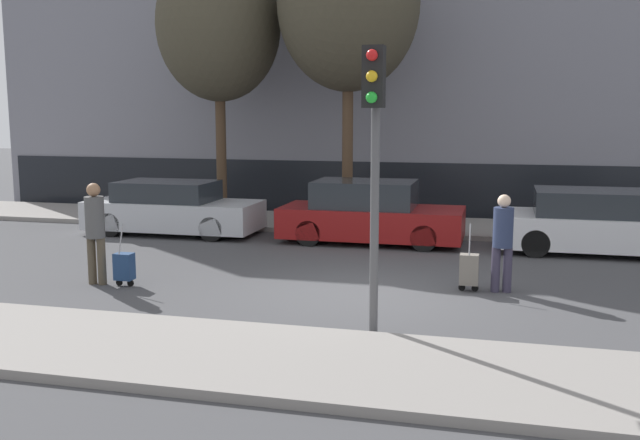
# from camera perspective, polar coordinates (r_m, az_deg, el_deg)

# --- Properties ---
(ground_plane) EXTENTS (80.00, 80.00, 0.00)m
(ground_plane) POSITION_cam_1_polar(r_m,az_deg,el_deg) (12.35, 3.46, -5.80)
(ground_plane) COLOR #424244
(sidewalk_near) EXTENTS (28.00, 2.50, 0.12)m
(sidewalk_near) POSITION_cam_1_polar(r_m,az_deg,el_deg) (8.84, -1.26, -11.34)
(sidewalk_near) COLOR gray
(sidewalk_near) RESTS_ON ground_plane
(sidewalk_far) EXTENTS (28.00, 3.00, 0.12)m
(sidewalk_far) POSITION_cam_1_polar(r_m,az_deg,el_deg) (19.12, 7.46, -0.50)
(sidewalk_far) COLOR gray
(sidewalk_far) RESTS_ON ground_plane
(building_facade) EXTENTS (28.00, 2.30, 11.02)m
(building_facade) POSITION_cam_1_polar(r_m,az_deg,el_deg) (22.31, 8.82, 14.78)
(building_facade) COLOR slate
(building_facade) RESTS_ON ground_plane
(parked_car_0) EXTENTS (4.36, 1.75, 1.34)m
(parked_car_0) POSITION_cam_1_polar(r_m,az_deg,el_deg) (18.46, -11.73, 0.87)
(parked_car_0) COLOR #B7BABF
(parked_car_0) RESTS_ON ground_plane
(parked_car_1) EXTENTS (4.28, 1.80, 1.47)m
(parked_car_1) POSITION_cam_1_polar(r_m,az_deg,el_deg) (16.90, 3.99, 0.48)
(parked_car_1) COLOR maroon
(parked_car_1) RESTS_ON ground_plane
(parked_car_2) EXTENTS (4.20, 1.91, 1.38)m
(parked_car_2) POSITION_cam_1_polar(r_m,az_deg,el_deg) (16.76, 21.10, -0.26)
(parked_car_2) COLOR silver
(parked_car_2) RESTS_ON ground_plane
(pedestrian_left) EXTENTS (0.35, 0.34, 1.83)m
(pedestrian_left) POSITION_cam_1_polar(r_m,az_deg,el_deg) (13.31, -17.55, -0.52)
(pedestrian_left) COLOR #4C4233
(pedestrian_left) RESTS_ON ground_plane
(trolley_left) EXTENTS (0.34, 0.29, 1.14)m
(trolley_left) POSITION_cam_1_polar(r_m,az_deg,el_deg) (13.15, -15.40, -3.62)
(trolley_left) COLOR navy
(trolley_left) RESTS_ON ground_plane
(pedestrian_right) EXTENTS (0.35, 0.34, 1.69)m
(pedestrian_right) POSITION_cam_1_polar(r_m,az_deg,el_deg) (12.55, 14.41, -1.33)
(pedestrian_right) COLOR #383347
(pedestrian_right) RESTS_ON ground_plane
(trolley_right) EXTENTS (0.34, 0.29, 1.19)m
(trolley_right) POSITION_cam_1_polar(r_m,az_deg,el_deg) (12.59, 11.84, -3.90)
(trolley_right) COLOR slate
(trolley_right) RESTS_ON ground_plane
(traffic_light) EXTENTS (0.28, 0.47, 3.93)m
(traffic_light) POSITION_cam_1_polar(r_m,az_deg,el_deg) (9.54, 4.35, 6.91)
(traffic_light) COLOR #515154
(traffic_light) RESTS_ON ground_plane
(parked_bicycle) EXTENTS (1.77, 0.06, 0.96)m
(parked_bicycle) POSITION_cam_1_polar(r_m,az_deg,el_deg) (18.99, 19.25, 0.34)
(parked_bicycle) COLOR black
(parked_bicycle) RESTS_ON sidewalk_far
(bare_tree_near_crossing) EXTENTS (3.61, 3.61, 7.87)m
(bare_tree_near_crossing) POSITION_cam_1_polar(r_m,az_deg,el_deg) (18.73, 2.28, 16.89)
(bare_tree_near_crossing) COLOR #4C3826
(bare_tree_near_crossing) RESTS_ON sidewalk_far
(bare_tree_down_street) EXTENTS (3.37, 3.37, 7.34)m
(bare_tree_down_street) POSITION_cam_1_polar(r_m,az_deg,el_deg) (20.12, -8.12, 15.16)
(bare_tree_down_street) COLOR #4C3826
(bare_tree_down_street) RESTS_ON sidewalk_far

